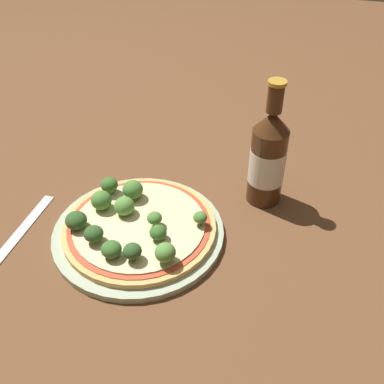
% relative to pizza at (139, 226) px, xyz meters
% --- Properties ---
extents(ground_plane, '(3.00, 3.00, 0.00)m').
position_rel_pizza_xyz_m(ground_plane, '(0.01, -0.01, -0.02)').
color(ground_plane, brown).
extents(plate, '(0.28, 0.28, 0.01)m').
position_rel_pizza_xyz_m(plate, '(-0.00, -0.00, -0.01)').
color(plate, '#A3B293').
rests_on(plate, ground_plane).
extents(pizza, '(0.25, 0.25, 0.01)m').
position_rel_pizza_xyz_m(pizza, '(0.00, 0.00, 0.00)').
color(pizza, tan).
rests_on(pizza, plate).
extents(broccoli_floret_0, '(0.03, 0.03, 0.03)m').
position_rel_pizza_xyz_m(broccoli_floret_0, '(-0.03, 0.02, 0.02)').
color(broccoli_floret_0, '#6B8E51').
rests_on(broccoli_floret_0, pizza).
extents(broccoli_floret_1, '(0.03, 0.03, 0.03)m').
position_rel_pizza_xyz_m(broccoli_floret_1, '(-0.01, -0.08, 0.02)').
color(broccoli_floret_1, '#6B8E51').
rests_on(broccoli_floret_1, pizza).
extents(broccoli_floret_2, '(0.04, 0.04, 0.03)m').
position_rel_pizza_xyz_m(broccoli_floret_2, '(-0.03, 0.06, 0.03)').
color(broccoli_floret_2, '#6B8E51').
rests_on(broccoli_floret_2, pizza).
extents(broccoli_floret_3, '(0.03, 0.03, 0.03)m').
position_rel_pizza_xyz_m(broccoli_floret_3, '(-0.05, -0.06, 0.02)').
color(broccoli_floret_3, '#6B8E51').
rests_on(broccoli_floret_3, pizza).
extents(broccoli_floret_4, '(0.03, 0.03, 0.03)m').
position_rel_pizza_xyz_m(broccoli_floret_4, '(0.02, -0.08, 0.02)').
color(broccoli_floret_4, '#6B8E51').
rests_on(broccoli_floret_4, pizza).
extents(broccoli_floret_5, '(0.03, 0.03, 0.03)m').
position_rel_pizza_xyz_m(broccoli_floret_5, '(-0.07, 0.02, 0.02)').
color(broccoli_floret_5, '#6B8E51').
rests_on(broccoli_floret_5, pizza).
extents(broccoli_floret_6, '(0.04, 0.04, 0.03)m').
position_rel_pizza_xyz_m(broccoli_floret_6, '(-0.09, -0.04, 0.02)').
color(broccoli_floret_6, '#6B8E51').
rests_on(broccoli_floret_6, pizza).
extents(broccoli_floret_7, '(0.03, 0.03, 0.02)m').
position_rel_pizza_xyz_m(broccoli_floret_7, '(0.04, -0.03, 0.02)').
color(broccoli_floret_7, '#6B8E51').
rests_on(broccoli_floret_7, pizza).
extents(broccoli_floret_8, '(0.02, 0.02, 0.03)m').
position_rel_pizza_xyz_m(broccoli_floret_8, '(0.03, 0.00, 0.02)').
color(broccoli_floret_8, '#6B8E51').
rests_on(broccoli_floret_8, pizza).
extents(broccoli_floret_9, '(0.03, 0.03, 0.03)m').
position_rel_pizza_xyz_m(broccoli_floret_9, '(0.07, -0.07, 0.03)').
color(broccoli_floret_9, '#6B8E51').
rests_on(broccoli_floret_9, pizza).
extents(broccoli_floret_10, '(0.03, 0.03, 0.03)m').
position_rel_pizza_xyz_m(broccoli_floret_10, '(-0.08, 0.06, 0.02)').
color(broccoli_floret_10, '#6B8E51').
rests_on(broccoli_floret_10, pizza).
extents(broccoli_floret_11, '(0.02, 0.02, 0.02)m').
position_rel_pizza_xyz_m(broccoli_floret_11, '(0.10, 0.02, 0.02)').
color(broccoli_floret_11, '#6B8E51').
rests_on(broccoli_floret_11, pizza).
extents(beer_bottle, '(0.06, 0.06, 0.23)m').
position_rel_pizza_xyz_m(beer_bottle, '(0.18, 0.15, 0.07)').
color(beer_bottle, '#472814').
rests_on(beer_bottle, ground_plane).
extents(fork, '(0.02, 0.18, 0.00)m').
position_rel_pizza_xyz_m(fork, '(-0.20, -0.04, -0.02)').
color(fork, silver).
rests_on(fork, ground_plane).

